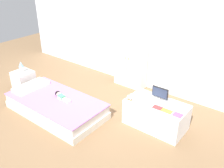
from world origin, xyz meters
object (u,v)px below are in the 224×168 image
table_lamp (21,65)px  book_red (158,108)px  book_yellow (167,111)px  rocking_horse_toy (130,97)px  tv_stand (156,115)px  doll (60,95)px  nightstand (24,81)px  wardrobe (131,56)px  book_purple (178,115)px  tv_monitor (160,93)px  bed (56,106)px

table_lamp → book_red: table_lamp is taller
book_yellow → rocking_horse_toy: bearing=-174.1°
table_lamp → tv_stand: 2.83m
book_red → book_yellow: book_yellow is taller
tv_stand → rocking_horse_toy: rocking_horse_toy is taller
doll → nightstand: 1.20m
tv_stand → wardrobe: bearing=140.4°
table_lamp → book_purple: table_lamp is taller
doll → table_lamp: 1.22m
wardrobe → book_yellow: bearing=-37.9°
nightstand → wardrobe: (1.60, 1.53, 0.46)m
tv_monitor → book_yellow: 0.34m
table_lamp → nightstand: bearing=90.0°
book_red → book_yellow: bearing=0.0°
wardrobe → tv_stand: (1.15, -0.95, -0.45)m
bed → tv_monitor: bearing=27.6°
doll → nightstand: bearing=177.1°
doll → tv_stand: size_ratio=0.41×
nightstand → wardrobe: size_ratio=0.31×
table_lamp → rocking_horse_toy: size_ratio=1.82×
nightstand → tv_stand: (2.75, 0.58, 0.01)m
table_lamp → tv_monitor: tv_monitor is taller
bed → doll: doll is taller
nightstand → table_lamp: table_lamp is taller
wardrobe → book_red: size_ratio=9.23×
bed → nightstand: size_ratio=4.24×
wardrobe → tv_stand: size_ratio=1.38×
tv_monitor → book_red: tv_monitor is taller
tv_stand → book_purple: bearing=-16.6°
book_red → book_yellow: 0.16m
tv_stand → rocking_horse_toy: bearing=-154.9°
nightstand → wardrobe: 2.26m
bed → tv_stand: size_ratio=1.83×
doll → nightstand: nightstand is taller
book_yellow → doll: bearing=-163.7°
wardrobe → book_yellow: size_ratio=8.31×
doll → table_lamp: (-1.19, 0.06, 0.25)m
bed → tv_stand: (1.58, 0.73, 0.08)m
tv_stand → rocking_horse_toy: 0.51m
nightstand → table_lamp: 0.36m
nightstand → rocking_horse_toy: size_ratio=3.42×
doll → book_red: book_red is taller
nightstand → wardrobe: wardrobe is taller
nightstand → book_yellow: (2.97, 0.46, 0.23)m
bed → tv_stand: 1.74m
doll → rocking_horse_toy: 1.26m
rocking_horse_toy → tv_stand: bearing=25.1°
bed → wardrobe: (0.44, 1.68, 0.53)m
rocking_horse_toy → book_yellow: rocking_horse_toy is taller
book_red → book_yellow: (0.16, 0.00, 0.00)m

